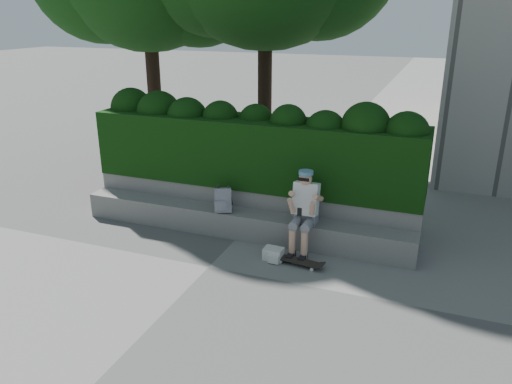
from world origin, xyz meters
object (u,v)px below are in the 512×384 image
at_px(skateboard, 298,261).
at_px(backpack_ground, 273,254).
at_px(backpack_plaid, 223,200).
at_px(person, 304,208).

relative_size(skateboard, backpack_ground, 2.56).
distance_m(skateboard, backpack_plaid, 1.75).
xyz_separation_m(skateboard, backpack_ground, (-0.42, 0.04, 0.03)).
xyz_separation_m(person, skateboard, (0.06, -0.51, -0.69)).
bearing_deg(person, skateboard, -83.12).
height_order(backpack_plaid, backpack_ground, backpack_plaid).
height_order(person, backpack_ground, person).
relative_size(skateboard, backpack_plaid, 1.83).
bearing_deg(skateboard, backpack_plaid, 165.73).
bearing_deg(backpack_ground, skateboard, -3.09).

